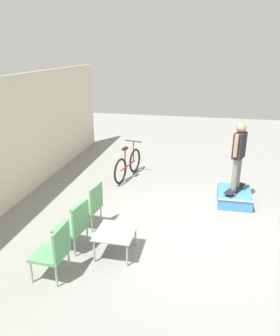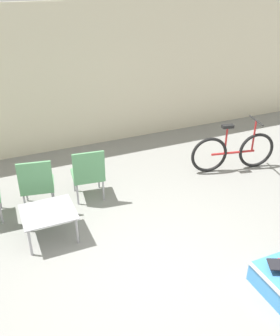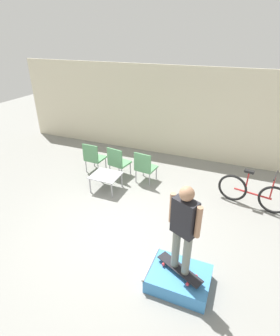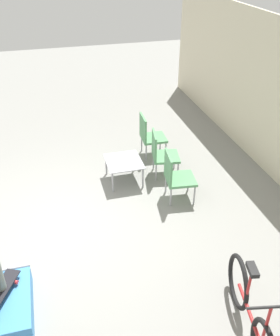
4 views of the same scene
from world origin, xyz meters
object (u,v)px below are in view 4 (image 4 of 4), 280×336
(skate_ramp_box, at_px, (1,307))
(coffee_table, at_px, (124,163))
(patio_chair_right, at_px, (175,175))
(patio_chair_center, at_px, (161,153))
(patio_chair_left, at_px, (149,134))
(bicycle, at_px, (250,313))

(skate_ramp_box, bearing_deg, coffee_table, 139.66)
(coffee_table, relative_size, patio_chair_right, 0.80)
(skate_ramp_box, relative_size, patio_chair_center, 1.10)
(patio_chair_left, relative_size, bicycle, 0.57)
(coffee_table, distance_m, bicycle, 3.78)
(skate_ramp_box, distance_m, patio_chair_right, 3.55)
(patio_chair_left, height_order, bicycle, bicycle)
(patio_chair_left, bearing_deg, patio_chair_right, -177.58)
(patio_chair_left, xyz_separation_m, bicycle, (4.56, -0.08, -0.14))
(coffee_table, distance_m, patio_chair_center, 0.78)
(patio_chair_right, bearing_deg, patio_chair_center, 6.98)
(patio_chair_center, height_order, patio_chair_right, same)
(coffee_table, height_order, patio_chair_right, patio_chair_right)
(coffee_table, relative_size, bicycle, 0.45)
(skate_ramp_box, distance_m, bicycle, 3.13)
(coffee_table, bearing_deg, patio_chair_right, 42.86)
(skate_ramp_box, height_order, patio_chair_center, patio_chair_center)
(skate_ramp_box, bearing_deg, patio_chair_left, 139.18)
(patio_chair_center, bearing_deg, skate_ramp_box, 141.74)
(patio_chair_center, bearing_deg, bicycle, -170.99)
(patio_chair_right, distance_m, bicycle, 2.89)
(skate_ramp_box, height_order, coffee_table, coffee_table)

